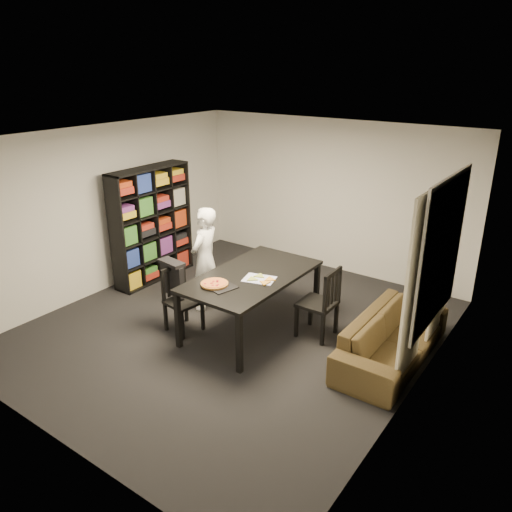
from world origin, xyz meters
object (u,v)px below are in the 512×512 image
Objects in this scene: dining_table at (252,279)px; pepperoni_pizza at (214,284)px; person at (205,259)px; baking_tray at (219,286)px; sofa at (393,338)px; chair_left at (179,294)px; chair_right at (324,299)px; bookshelf at (152,225)px.

dining_table is 0.59m from pepperoni_pizza.
baking_tray is (0.83, -0.68, 0.05)m from person.
dining_table reaches higher than sofa.
pepperoni_pizza is (-0.06, -0.02, 0.02)m from baking_tray.
sofa is (2.67, 0.95, -0.22)m from chair_left.
sofa is at bearing 25.11° from pepperoni_pizza.
sofa is at bearing 11.99° from dining_table.
chair_right is 0.99m from sofa.
chair_left is 0.77m from baking_tray.
sofa is at bearing -1.05° from bookshelf.
chair_right reaches higher than chair_left.
dining_table is 0.55m from baking_tray.
sofa is (1.85, 0.39, -0.45)m from dining_table.
chair_right is 1.39m from baking_tray.
bookshelf is 1.47m from person.
bookshelf reaches higher than chair_left.
dining_table is 4.91× the size of baking_tray.
dining_table is 1.99× the size of chair_right.
chair_left is 0.45× the size of sofa.
person is (1.43, -0.33, -0.17)m from bookshelf.
chair_right is at bearing 22.52° from dining_table.
baking_tray is 1.14× the size of pepperoni_pizza.
person reaches higher than dining_table.
chair_left is (1.55, -1.02, -0.44)m from bookshelf.
chair_right reaches higher than baking_tray.
bookshelf is at bearing 88.95° from sofa.
bookshelf is at bearing -92.27° from chair_right.
baking_tray is at bearing -48.58° from chair_right.
baking_tray is at bearing 41.62° from person.
dining_table is (2.37, -0.47, -0.20)m from bookshelf.
bookshelf reaches higher than baking_tray.
chair_left is 0.91× the size of chair_right.
dining_table is at bearing -48.16° from chair_left.
bookshelf reaches higher than dining_table.
pepperoni_pizza reaches higher than baking_tray.
pepperoni_pizza is 0.18× the size of sofa.
chair_right is 2.47× the size of baking_tray.
sofa is (2.03, 0.95, -0.55)m from pepperoni_pizza.
sofa is at bearing 90.71° from chair_right.
chair_right is 2.82× the size of pepperoni_pizza.
bookshelf reaches higher than person.
dining_table is 1.95m from sofa.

